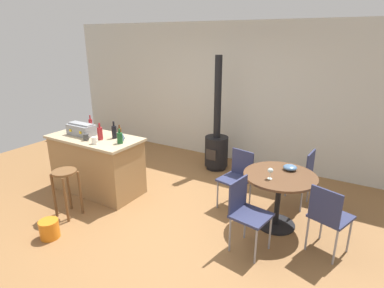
# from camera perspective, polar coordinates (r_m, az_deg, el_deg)

# --- Properties ---
(ground_plane) EXTENTS (8.80, 8.80, 0.00)m
(ground_plane) POSITION_cam_1_polar(r_m,az_deg,el_deg) (4.65, -7.28, -12.69)
(ground_plane) COLOR olive
(back_wall) EXTENTS (8.00, 0.10, 2.70)m
(back_wall) POSITION_cam_1_polar(r_m,az_deg,el_deg) (6.37, 7.35, 8.98)
(back_wall) COLOR beige
(back_wall) RESTS_ON ground_plane
(kitchen_island) EXTENTS (1.51, 0.75, 0.92)m
(kitchen_island) POSITION_cam_1_polar(r_m,az_deg,el_deg) (5.35, -16.69, -3.46)
(kitchen_island) COLOR #A37A4C
(kitchen_island) RESTS_ON ground_plane
(wooden_stool) EXTENTS (0.33, 0.33, 0.68)m
(wooden_stool) POSITION_cam_1_polar(r_m,az_deg,el_deg) (4.74, -21.74, -6.62)
(wooden_stool) COLOR brown
(wooden_stool) RESTS_ON ground_plane
(dining_table) EXTENTS (0.93, 0.93, 0.74)m
(dining_table) POSITION_cam_1_polar(r_m,az_deg,el_deg) (4.30, 15.37, -7.51)
(dining_table) COLOR black
(dining_table) RESTS_ON ground_plane
(folding_chair_near) EXTENTS (0.43, 0.42, 0.87)m
(folding_chair_near) POSITION_cam_1_polar(r_m,az_deg,el_deg) (4.92, 18.94, -5.00)
(folding_chair_near) COLOR navy
(folding_chair_near) RESTS_ON ground_plane
(folding_chair_far) EXTENTS (0.47, 0.47, 0.85)m
(folding_chair_far) POSITION_cam_1_polar(r_m,az_deg,el_deg) (4.69, 8.17, -5.55)
(folding_chair_far) COLOR navy
(folding_chair_far) RESTS_ON ground_plane
(folding_chair_left) EXTENTS (0.46, 0.46, 0.86)m
(folding_chair_left) POSITION_cam_1_polar(r_m,az_deg,el_deg) (3.80, 9.72, -11.62)
(folding_chair_left) COLOR navy
(folding_chair_left) RESTS_ON ground_plane
(folding_chair_right) EXTENTS (0.51, 0.51, 0.86)m
(folding_chair_right) POSITION_cam_1_polar(r_m,az_deg,el_deg) (3.96, 23.34, -11.63)
(folding_chair_right) COLOR navy
(folding_chair_right) RESTS_ON ground_plane
(wood_stove) EXTENTS (0.44, 0.45, 2.12)m
(wood_stove) POSITION_cam_1_polar(r_m,az_deg,el_deg) (5.99, 4.43, 0.12)
(wood_stove) COLOR black
(wood_stove) RESTS_ON ground_plane
(toolbox) EXTENTS (0.45, 0.24, 0.19)m
(toolbox) POSITION_cam_1_polar(r_m,az_deg,el_deg) (5.36, -19.27, 2.51)
(toolbox) COLOR gray
(toolbox) RESTS_ON kitchen_island
(bottle_0) EXTENTS (0.08, 0.08, 0.22)m
(bottle_0) POSITION_cam_1_polar(r_m,az_deg,el_deg) (4.77, -12.85, 1.10)
(bottle_0) COLOR #194C23
(bottle_0) RESTS_ON kitchen_island
(bottle_1) EXTENTS (0.08, 0.08, 0.26)m
(bottle_1) POSITION_cam_1_polar(r_m,az_deg,el_deg) (5.02, -16.21, 1.88)
(bottle_1) COLOR maroon
(bottle_1) RESTS_ON kitchen_island
(bottle_2) EXTENTS (0.06, 0.06, 0.20)m
(bottle_2) POSITION_cam_1_polar(r_m,az_deg,el_deg) (5.08, -12.90, 2.07)
(bottle_2) COLOR #603314
(bottle_2) RESTS_ON kitchen_island
(bottle_3) EXTENTS (0.07, 0.07, 0.27)m
(bottle_3) POSITION_cam_1_polar(r_m,az_deg,el_deg) (5.03, -13.83, 2.16)
(bottle_3) COLOR black
(bottle_3) RESTS_ON kitchen_island
(bottle_4) EXTENTS (0.06, 0.06, 0.26)m
(bottle_4) POSITION_cam_1_polar(r_m,az_deg,el_deg) (5.58, -17.77, 3.38)
(bottle_4) COLOR maroon
(bottle_4) RESTS_ON kitchen_island
(cup_0) EXTENTS (0.12, 0.08, 0.10)m
(cup_0) POSITION_cam_1_polar(r_m,az_deg,el_deg) (5.07, -18.53, 1.19)
(cup_0) COLOR #383838
(cup_0) RESTS_ON kitchen_island
(cup_1) EXTENTS (0.12, 0.08, 0.10)m
(cup_1) POSITION_cam_1_polar(r_m,az_deg,el_deg) (4.86, -17.13, 0.62)
(cup_1) COLOR white
(cup_1) RESTS_ON kitchen_island
(cup_2) EXTENTS (0.11, 0.07, 0.10)m
(cup_2) POSITION_cam_1_polar(r_m,az_deg,el_deg) (4.90, -12.58, 1.13)
(cup_2) COLOR #4C7099
(cup_2) RESTS_ON kitchen_island
(wine_glass) EXTENTS (0.07, 0.07, 0.14)m
(wine_glass) POSITION_cam_1_polar(r_m,az_deg,el_deg) (4.04, 13.92, -4.72)
(wine_glass) COLOR silver
(wine_glass) RESTS_ON dining_table
(serving_bowl) EXTENTS (0.18, 0.18, 0.07)m
(serving_bowl) POSITION_cam_1_polar(r_m,az_deg,el_deg) (4.39, 17.22, -4.05)
(serving_bowl) COLOR #4C7099
(serving_bowl) RESTS_ON dining_table
(plastic_bucket) EXTENTS (0.24, 0.24, 0.24)m
(plastic_bucket) POSITION_cam_1_polar(r_m,az_deg,el_deg) (4.50, -24.27, -13.77)
(plastic_bucket) COLOR orange
(plastic_bucket) RESTS_ON ground_plane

